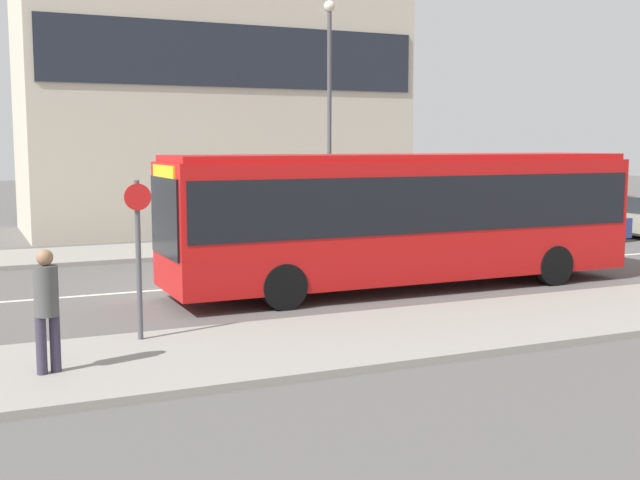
% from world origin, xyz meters
% --- Properties ---
extents(ground_plane, '(120.00, 120.00, 0.00)m').
position_xyz_m(ground_plane, '(0.00, 0.00, 0.00)').
color(ground_plane, '#595654').
extents(sidewalk_near, '(44.00, 3.50, 0.13)m').
position_xyz_m(sidewalk_near, '(0.00, -6.25, 0.07)').
color(sidewalk_near, gray).
rests_on(sidewalk_near, ground_plane).
extents(sidewalk_far, '(44.00, 3.50, 0.13)m').
position_xyz_m(sidewalk_far, '(0.00, 6.25, 0.07)').
color(sidewalk_far, gray).
rests_on(sidewalk_far, ground_plane).
extents(lane_centerline, '(41.80, 0.16, 0.01)m').
position_xyz_m(lane_centerline, '(0.00, 0.00, 0.00)').
color(lane_centerline, silver).
rests_on(lane_centerline, ground_plane).
extents(city_bus, '(11.27, 2.54, 3.13)m').
position_xyz_m(city_bus, '(4.84, -2.08, 1.81)').
color(city_bus, red).
rests_on(city_bus, ground_plane).
extents(parked_car_0, '(4.55, 1.79, 1.33)m').
position_xyz_m(parked_car_0, '(14.14, 3.20, 0.63)').
color(parked_car_0, navy).
rests_on(parked_car_0, ground_plane).
extents(pedestrian_near_stop, '(0.34, 0.34, 1.78)m').
position_xyz_m(pedestrian_near_stop, '(-3.53, -6.47, 1.15)').
color(pedestrian_near_stop, '#383347').
rests_on(pedestrian_near_stop, sidewalk_near).
extents(bus_stop_sign, '(0.44, 0.12, 2.65)m').
position_xyz_m(bus_stop_sign, '(-1.92, -5.03, 1.68)').
color(bus_stop_sign, '#4C4C51').
rests_on(bus_stop_sign, sidewalk_near).
extents(street_lamp, '(0.36, 0.36, 7.72)m').
position_xyz_m(street_lamp, '(6.37, 5.32, 4.77)').
color(street_lamp, '#4C4C51').
rests_on(street_lamp, sidewalk_far).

